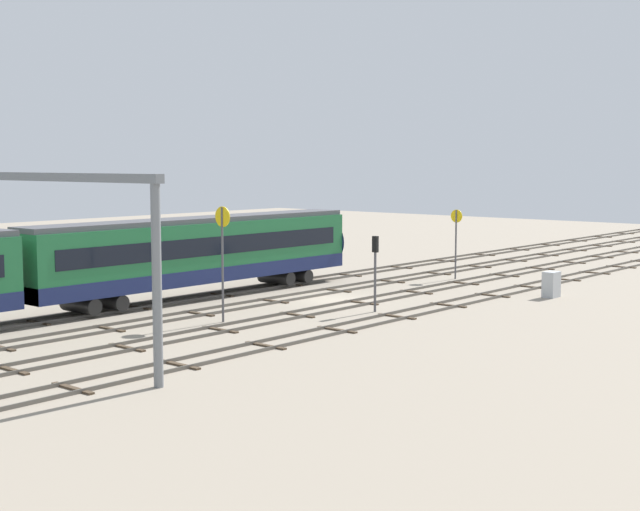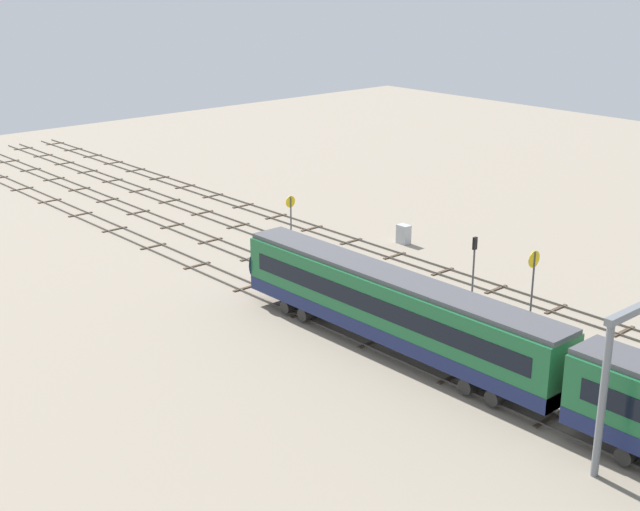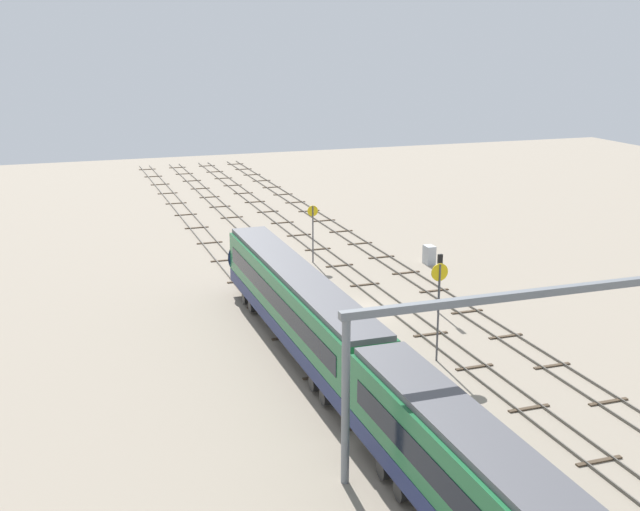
% 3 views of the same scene
% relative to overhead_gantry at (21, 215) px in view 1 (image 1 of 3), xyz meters
% --- Properties ---
extents(ground_plane, '(157.62, 157.62, 0.00)m').
position_rel_overhead_gantry_xyz_m(ground_plane, '(20.49, -0.31, -6.00)').
color(ground_plane, gray).
extents(track_near_foreground, '(141.62, 2.40, 0.16)m').
position_rel_overhead_gantry_xyz_m(track_near_foreground, '(20.49, -6.92, -5.93)').
color(track_near_foreground, '#59544C').
rests_on(track_near_foreground, ground).
extents(track_second_near, '(141.62, 2.40, 0.16)m').
position_rel_overhead_gantry_xyz_m(track_second_near, '(20.49, -2.51, -5.93)').
color(track_second_near, '#59544C').
rests_on(track_second_near, ground).
extents(track_middle, '(141.62, 2.40, 0.16)m').
position_rel_overhead_gantry_xyz_m(track_middle, '(20.49, 1.89, -5.93)').
color(track_middle, '#59544C').
rests_on(track_middle, ground).
extents(track_with_train, '(141.62, 2.40, 0.16)m').
position_rel_overhead_gantry_xyz_m(track_with_train, '(20.49, 6.29, -5.93)').
color(track_with_train, '#59544C').
rests_on(track_with_train, ground).
extents(overhead_gantry, '(0.40, 18.70, 7.85)m').
position_rel_overhead_gantry_xyz_m(overhead_gantry, '(0.00, 0.00, 0.00)').
color(overhead_gantry, slate).
rests_on(overhead_gantry, ground).
extents(speed_sign_near_foreground, '(0.14, 0.92, 4.95)m').
position_rel_overhead_gantry_xyz_m(speed_sign_near_foreground, '(33.62, -0.76, -2.77)').
color(speed_sign_near_foreground, '#4C4C51').
rests_on(speed_sign_near_foreground, ground).
extents(speed_sign_mid_trackside, '(0.14, 1.06, 6.02)m').
position_rel_overhead_gantry_xyz_m(speed_sign_mid_trackside, '(10.88, -0.91, -2.02)').
color(speed_sign_mid_trackside, '#4C4C51').
rests_on(speed_sign_mid_trackside, ground).
extents(signal_light_trackside_approach, '(0.31, 0.32, 4.23)m').
position_rel_overhead_gantry_xyz_m(signal_light_trackside_approach, '(18.59, -4.97, -3.22)').
color(signal_light_trackside_approach, '#4C4C51').
rests_on(signal_light_trackside_approach, ground).
extents(relay_cabinet, '(1.09, 0.78, 1.60)m').
position_rel_overhead_gantry_xyz_m(relay_cabinet, '(29.95, -9.94, -5.20)').
color(relay_cabinet, '#B2B7BC').
rests_on(relay_cabinet, ground).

